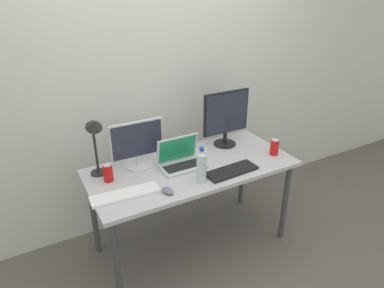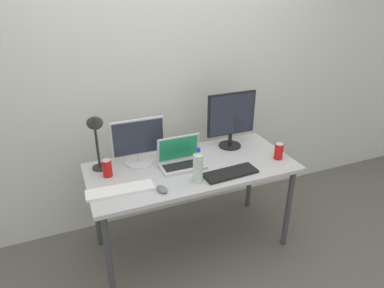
{
  "view_description": "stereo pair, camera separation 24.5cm",
  "coord_description": "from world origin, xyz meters",
  "views": [
    {
      "loc": [
        -1.06,
        -1.94,
        1.98
      ],
      "look_at": [
        0.0,
        0.0,
        0.92
      ],
      "focal_mm": 32.0,
      "sensor_mm": 36.0,
      "label": 1
    },
    {
      "loc": [
        -0.84,
        -2.04,
        1.98
      ],
      "look_at": [
        0.0,
        0.0,
        0.92
      ],
      "focal_mm": 32.0,
      "sensor_mm": 36.0,
      "label": 2
    }
  ],
  "objects": [
    {
      "name": "soda_can_by_laptop",
      "position": [
        0.66,
        -0.14,
        0.8
      ],
      "size": [
        0.07,
        0.07,
        0.13
      ],
      "color": "red",
      "rests_on": "work_desk"
    },
    {
      "name": "monitor_center",
      "position": [
        0.42,
        0.19,
        0.99
      ],
      "size": [
        0.41,
        0.18,
        0.46
      ],
      "color": "black",
      "rests_on": "work_desk"
    },
    {
      "name": "laptop_silver",
      "position": [
        -0.07,
        0.04,
        0.79
      ],
      "size": [
        0.33,
        0.21,
        0.22
      ],
      "color": "silver",
      "rests_on": "work_desk"
    },
    {
      "name": "ground_plane",
      "position": [
        0.0,
        0.0,
        0.0
      ],
      "size": [
        16.0,
        16.0,
        0.0
      ],
      "primitive_type": "plane",
      "color": "#5B5651"
    },
    {
      "name": "monitor_left",
      "position": [
        -0.34,
        0.2,
        0.91
      ],
      "size": [
        0.39,
        0.22,
        0.35
      ],
      "color": "silver",
      "rests_on": "work_desk"
    },
    {
      "name": "mouse_by_keyboard",
      "position": [
        -0.31,
        -0.24,
        0.76
      ],
      "size": [
        0.08,
        0.11,
        0.03
      ],
      "primitive_type": "ellipsoid",
      "rotation": [
        0.0,
        0.0,
        0.25
      ],
      "color": "slate",
      "rests_on": "work_desk"
    },
    {
      "name": "work_desk",
      "position": [
        0.0,
        0.0,
        0.67
      ],
      "size": [
        1.52,
        0.7,
        0.74
      ],
      "color": "#424247",
      "rests_on": "ground"
    },
    {
      "name": "keyboard_aux",
      "position": [
        -0.56,
        -0.14,
        0.75
      ],
      "size": [
        0.44,
        0.15,
        0.02
      ],
      "primitive_type": "cube",
      "rotation": [
        0.0,
        0.0,
        -0.06
      ],
      "color": "white",
      "rests_on": "work_desk"
    },
    {
      "name": "water_bottle",
      "position": [
        -0.05,
        -0.21,
        0.86
      ],
      "size": [
        0.07,
        0.07,
        0.25
      ],
      "color": "silver",
      "rests_on": "work_desk"
    },
    {
      "name": "keyboard_main",
      "position": [
        0.21,
        -0.22,
        0.75
      ],
      "size": [
        0.4,
        0.16,
        0.02
      ],
      "primitive_type": "cube",
      "rotation": [
        0.0,
        0.0,
        0.05
      ],
      "color": "black",
      "rests_on": "work_desk"
    },
    {
      "name": "desk_lamp",
      "position": [
        -0.63,
        0.18,
        1.05
      ],
      "size": [
        0.11,
        0.18,
        0.45
      ],
      "color": "black",
      "rests_on": "work_desk"
    },
    {
      "name": "soda_can_near_keyboard",
      "position": [
        -0.6,
        0.09,
        0.8
      ],
      "size": [
        0.07,
        0.07,
        0.13
      ],
      "color": "red",
      "rests_on": "work_desk"
    },
    {
      "name": "wall_back",
      "position": [
        0.0,
        0.59,
        1.3
      ],
      "size": [
        7.0,
        0.08,
        2.6
      ],
      "primitive_type": "cube",
      "color": "silver",
      "rests_on": "ground"
    }
  ]
}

